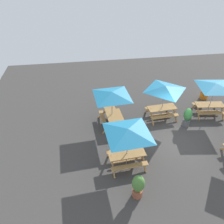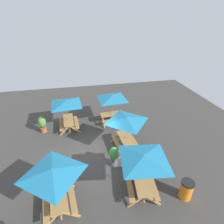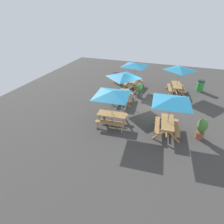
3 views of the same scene
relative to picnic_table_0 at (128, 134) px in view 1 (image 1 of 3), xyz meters
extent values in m
plane|color=#3D3A38|center=(-3.22, -1.57, -1.99)|extent=(24.00, 24.00, 0.00)
cube|color=#A87A44|center=(0.00, 0.00, -1.25)|extent=(1.85, 0.83, 0.05)
cube|color=#A87A44|center=(0.04, -0.55, -1.54)|extent=(1.81, 0.39, 0.04)
cube|color=#A87A44|center=(-0.04, 0.55, -1.54)|extent=(1.81, 0.39, 0.04)
cube|color=#A87A44|center=(-0.75, -0.42, -1.62)|extent=(0.12, 0.80, 0.81)
cube|color=#A87A44|center=(-0.81, 0.31, -1.62)|extent=(0.12, 0.80, 0.81)
cube|color=#A87A44|center=(0.81, -0.31, -1.62)|extent=(0.12, 0.80, 0.81)
cube|color=#A87A44|center=(0.75, 0.42, -1.62)|extent=(0.12, 0.80, 0.81)
cube|color=#A87A44|center=(0.00, 0.00, -1.77)|extent=(1.56, 0.19, 0.06)
cylinder|color=gray|center=(0.00, 0.00, -0.84)|extent=(0.04, 0.04, 2.30)
pyramid|color=teal|center=(0.00, 0.00, 0.17)|extent=(2.82, 2.82, 0.28)
cube|color=#A87A44|center=(0.24, -3.32, -1.25)|extent=(0.82, 1.84, 0.05)
cube|color=#A87A44|center=(0.79, -3.28, -1.54)|extent=(0.38, 1.81, 0.04)
cube|color=#A87A44|center=(-0.31, -3.36, -1.54)|extent=(0.38, 1.81, 0.04)
cube|color=#A87A44|center=(0.65, -4.07, -1.62)|extent=(0.80, 0.12, 0.81)
cube|color=#A87A44|center=(-0.07, -4.12, -1.62)|extent=(0.80, 0.12, 0.81)
cube|color=#A87A44|center=(0.55, -2.51, -1.62)|extent=(0.80, 0.12, 0.81)
cube|color=#A87A44|center=(-0.18, -2.57, -1.62)|extent=(0.80, 0.12, 0.81)
cube|color=#A87A44|center=(0.24, -3.32, -1.77)|extent=(0.18, 1.56, 0.06)
cylinder|color=gray|center=(0.24, -3.32, -0.84)|extent=(0.04, 0.04, 2.30)
pyramid|color=teal|center=(0.24, -3.32, 0.17)|extent=(2.82, 2.82, 0.28)
cube|color=#A87A44|center=(-3.00, -3.54, -1.25)|extent=(1.85, 0.83, 0.05)
cube|color=#A87A44|center=(-2.96, -4.09, -1.54)|extent=(1.81, 0.39, 0.04)
cube|color=#A87A44|center=(-3.04, -2.99, -1.54)|extent=(1.81, 0.39, 0.04)
cube|color=#A87A44|center=(-3.75, -3.96, -1.62)|extent=(0.12, 0.80, 0.81)
cube|color=#A87A44|center=(-3.80, -3.23, -1.62)|extent=(0.12, 0.80, 0.81)
cube|color=#A87A44|center=(-2.19, -3.84, -1.62)|extent=(0.12, 0.80, 0.81)
cube|color=#A87A44|center=(-2.25, -3.11, -1.62)|extent=(0.12, 0.80, 0.81)
cube|color=#A87A44|center=(-3.00, -3.54, -1.77)|extent=(1.56, 0.19, 0.06)
cylinder|color=gray|center=(-3.00, -3.54, -0.84)|extent=(0.04, 0.04, 2.30)
pyramid|color=teal|center=(-3.00, -3.54, 0.17)|extent=(2.14, 2.14, 0.28)
cube|color=#A87A44|center=(-6.18, -3.42, -1.25)|extent=(1.88, 0.94, 0.05)
cube|color=#A87A44|center=(-6.25, -3.96, -1.54)|extent=(1.82, 0.50, 0.04)
cube|color=#A87A44|center=(-6.10, -2.87, -1.54)|extent=(1.82, 0.50, 0.04)
cube|color=#A87A44|center=(-7.00, -3.67, -1.62)|extent=(0.17, 0.80, 0.81)
cube|color=#A87A44|center=(-6.90, -2.95, -1.62)|extent=(0.17, 0.80, 0.81)
cube|color=#A87A44|center=(-5.45, -3.89, -1.62)|extent=(0.17, 0.80, 0.81)
cube|color=#A87A44|center=(-5.35, -3.16, -1.62)|extent=(0.17, 0.80, 0.81)
cube|color=#A87A44|center=(-6.18, -3.42, -1.77)|extent=(1.55, 0.28, 0.06)
cylinder|color=gray|center=(-6.18, -3.42, -0.84)|extent=(0.04, 0.04, 2.30)
pyramid|color=teal|center=(-6.18, -3.42, 0.17)|extent=(2.80, 2.80, 0.28)
cylinder|color=orange|center=(-6.89, -5.32, -1.54)|extent=(0.56, 0.56, 0.90)
cylinder|color=black|center=(-6.89, -5.32, -1.05)|extent=(0.59, 0.59, 0.08)
cylinder|color=#935138|center=(-0.11, 1.83, -1.79)|extent=(0.44, 0.44, 0.40)
ellipsoid|color=#4C7F38|center=(-0.11, 1.83, -1.15)|extent=(0.54, 0.54, 0.87)
cylinder|color=#59595B|center=(-4.25, -2.50, -1.79)|extent=(0.44, 0.44, 0.40)
ellipsoid|color=#3D8C42|center=(-4.25, -2.50, -1.17)|extent=(0.50, 0.50, 0.84)
camera|label=1|loc=(1.81, 7.26, 6.56)|focal=35.00mm
camera|label=2|loc=(-11.35, -0.94, 5.48)|focal=28.00mm
camera|label=3|loc=(8.95, -0.29, 4.38)|focal=28.00mm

